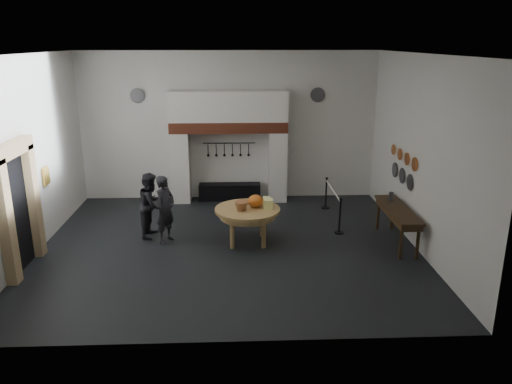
{
  "coord_description": "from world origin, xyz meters",
  "views": [
    {
      "loc": [
        0.19,
        -11.18,
        4.79
      ],
      "look_at": [
        0.67,
        0.06,
        1.35
      ],
      "focal_mm": 35.0,
      "sensor_mm": 36.0,
      "label": 1
    }
  ],
  "objects_px": {
    "visitor_far": "(151,205)",
    "barrier_post_far": "(326,194)",
    "visitor_near": "(165,209)",
    "barrier_post_near": "(340,217)",
    "iron_range": "(230,192)",
    "side_table": "(398,210)",
    "work_table": "(247,210)"
  },
  "relations": [
    {
      "from": "side_table",
      "to": "barrier_post_near",
      "type": "relative_size",
      "value": 2.44
    },
    {
      "from": "work_table",
      "to": "side_table",
      "type": "bearing_deg",
      "value": -3.5
    },
    {
      "from": "work_table",
      "to": "visitor_far",
      "type": "distance_m",
      "value": 2.46
    },
    {
      "from": "iron_range",
      "to": "visitor_far",
      "type": "relative_size",
      "value": 1.15
    },
    {
      "from": "visitor_near",
      "to": "barrier_post_far",
      "type": "xyz_separation_m",
      "value": [
        4.38,
        2.34,
        -0.39
      ]
    },
    {
      "from": "visitor_far",
      "to": "barrier_post_near",
      "type": "xyz_separation_m",
      "value": [
        4.78,
        -0.06,
        -0.37
      ]
    },
    {
      "from": "iron_range",
      "to": "side_table",
      "type": "distance_m",
      "value": 5.55
    },
    {
      "from": "barrier_post_near",
      "to": "barrier_post_far",
      "type": "relative_size",
      "value": 1.0
    },
    {
      "from": "iron_range",
      "to": "barrier_post_near",
      "type": "relative_size",
      "value": 2.11
    },
    {
      "from": "visitor_near",
      "to": "barrier_post_near",
      "type": "height_order",
      "value": "visitor_near"
    },
    {
      "from": "side_table",
      "to": "barrier_post_near",
      "type": "distance_m",
      "value": 1.5
    },
    {
      "from": "barrier_post_near",
      "to": "visitor_far",
      "type": "bearing_deg",
      "value": 179.32
    },
    {
      "from": "visitor_near",
      "to": "visitor_far",
      "type": "bearing_deg",
      "value": 74.34
    },
    {
      "from": "work_table",
      "to": "barrier_post_far",
      "type": "distance_m",
      "value": 3.46
    },
    {
      "from": "visitor_far",
      "to": "barrier_post_near",
      "type": "distance_m",
      "value": 4.8
    },
    {
      "from": "barrier_post_far",
      "to": "visitor_far",
      "type": "bearing_deg",
      "value": -157.88
    },
    {
      "from": "barrier_post_near",
      "to": "work_table",
      "type": "bearing_deg",
      "value": -168.59
    },
    {
      "from": "visitor_near",
      "to": "visitor_far",
      "type": "height_order",
      "value": "visitor_near"
    },
    {
      "from": "visitor_near",
      "to": "visitor_far",
      "type": "xyz_separation_m",
      "value": [
        -0.4,
        0.4,
        -0.02
      ]
    },
    {
      "from": "barrier_post_near",
      "to": "iron_range",
      "type": "bearing_deg",
      "value": 133.66
    },
    {
      "from": "iron_range",
      "to": "barrier_post_far",
      "type": "height_order",
      "value": "barrier_post_far"
    },
    {
      "from": "iron_range",
      "to": "visitor_far",
      "type": "bearing_deg",
      "value": -123.45
    },
    {
      "from": "visitor_far",
      "to": "iron_range",
      "type": "bearing_deg",
      "value": -25.26
    },
    {
      "from": "visitor_far",
      "to": "barrier_post_near",
      "type": "relative_size",
      "value": 1.83
    },
    {
      "from": "work_table",
      "to": "barrier_post_far",
      "type": "bearing_deg",
      "value": 46.18
    },
    {
      "from": "iron_range",
      "to": "barrier_post_far",
      "type": "relative_size",
      "value": 2.11
    },
    {
      "from": "visitor_near",
      "to": "side_table",
      "type": "distance_m",
      "value": 5.65
    },
    {
      "from": "visitor_far",
      "to": "barrier_post_far",
      "type": "height_order",
      "value": "visitor_far"
    },
    {
      "from": "visitor_far",
      "to": "visitor_near",
      "type": "bearing_deg",
      "value": -126.81
    },
    {
      "from": "iron_range",
      "to": "side_table",
      "type": "relative_size",
      "value": 0.86
    },
    {
      "from": "barrier_post_near",
      "to": "visitor_near",
      "type": "bearing_deg",
      "value": -175.52
    },
    {
      "from": "side_table",
      "to": "visitor_near",
      "type": "bearing_deg",
      "value": 176.35
    }
  ]
}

